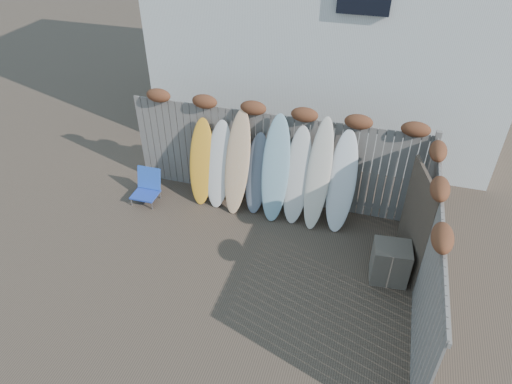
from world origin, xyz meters
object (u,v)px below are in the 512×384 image
(beach_chair, at_px, (147,186))
(lattice_panel, at_px, (416,224))
(wooden_crate, at_px, (390,262))
(surfboard_0, at_px, (202,162))

(beach_chair, height_order, lattice_panel, lattice_panel)
(wooden_crate, bearing_deg, lattice_panel, 52.65)
(beach_chair, relative_size, lattice_panel, 0.36)
(beach_chair, xyz_separation_m, lattice_panel, (5.38, -0.50, 0.66))
(lattice_panel, bearing_deg, beach_chair, 159.53)
(beach_chair, distance_m, wooden_crate, 5.16)
(beach_chair, bearing_deg, surfboard_0, 19.25)
(beach_chair, relative_size, surfboard_0, 0.37)
(wooden_crate, height_order, lattice_panel, lattice_panel)
(wooden_crate, relative_size, surfboard_0, 0.39)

